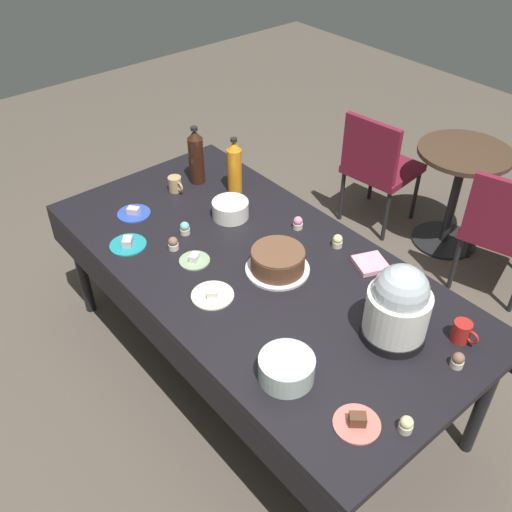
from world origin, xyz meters
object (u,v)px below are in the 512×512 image
object	(u,v)px
dessert_plate_teal	(128,244)
cupcake_rose	(298,223)
cupcake_lemon	(406,424)
cupcake_berry	(458,360)
round_cafe_table	(458,181)
dessert_plate_sage	(194,260)
soda_bottle_cola	(196,157)
coffee_mug_tan	(175,184)
maroon_chair_left	(378,164)
dessert_plate_cream	(212,294)
glass_salad_bowl	(286,368)
soda_bottle_orange_juice	(234,167)
cupcake_vanilla	(337,241)
ceramic_snack_bowl	(230,209)
dessert_plate_cobalt	(134,213)
cupcake_mint	(173,244)
potluck_table	(256,274)
cupcake_cocoa	(185,228)
frosted_layer_cake	(278,261)
dessert_plate_coral	(357,422)
slow_cooker	(398,306)
coffee_mug_red	(462,332)

from	to	relation	value
dessert_plate_teal	cupcake_rose	bearing A→B (deg)	60.05
cupcake_lemon	cupcake_berry	bearing A→B (deg)	98.43
dessert_plate_teal	round_cafe_table	size ratio (longest dim) A/B	0.25
dessert_plate_sage	soda_bottle_cola	bearing A→B (deg)	143.46
coffee_mug_tan	maroon_chair_left	bearing A→B (deg)	80.72
dessert_plate_sage	dessert_plate_cream	size ratio (longest dim) A/B	0.77
glass_salad_bowl	soda_bottle_orange_juice	size ratio (longest dim) A/B	0.66
cupcake_vanilla	soda_bottle_cola	size ratio (longest dim) A/B	0.20
ceramic_snack_bowl	dessert_plate_cobalt	world-z (taller)	ceramic_snack_bowl
cupcake_vanilla	coffee_mug_tan	distance (m)	0.98
coffee_mug_tan	maroon_chair_left	xyz separation A→B (m)	(0.24, 1.48, -0.30)
soda_bottle_orange_juice	cupcake_mint	bearing A→B (deg)	-68.12
cupcake_lemon	soda_bottle_orange_juice	bearing A→B (deg)	162.31
ceramic_snack_bowl	potluck_table	bearing A→B (deg)	-21.27
cupcake_vanilla	cupcake_cocoa	xyz separation A→B (m)	(-0.56, -0.51, 0.00)
dessert_plate_cream	cupcake_lemon	size ratio (longest dim) A/B	2.81
cupcake_mint	cupcake_vanilla	distance (m)	0.79
soda_bottle_orange_juice	maroon_chair_left	world-z (taller)	soda_bottle_orange_juice
dessert_plate_teal	round_cafe_table	distance (m)	2.22
soda_bottle_orange_juice	soda_bottle_cola	bearing A→B (deg)	-155.48
soda_bottle_cola	round_cafe_table	xyz separation A→B (m)	(0.74, 1.55, -0.41)
frosted_layer_cake	cupcake_berry	distance (m)	0.88
maroon_chair_left	cupcake_mint	bearing A→B (deg)	-83.76
ceramic_snack_bowl	dessert_plate_coral	distance (m)	1.37
dessert_plate_cream	soda_bottle_orange_juice	world-z (taller)	soda_bottle_orange_juice
dessert_plate_sage	cupcake_rose	world-z (taller)	cupcake_rose
dessert_plate_sage	dessert_plate_cobalt	xyz separation A→B (m)	(-0.53, -0.02, -0.00)
dessert_plate_sage	dessert_plate_cream	distance (m)	0.26
frosted_layer_cake	dessert_plate_sage	distance (m)	0.40
frosted_layer_cake	glass_salad_bowl	xyz separation A→B (m)	(0.49, -0.39, -0.00)
ceramic_snack_bowl	maroon_chair_left	xyz separation A→B (m)	(-0.15, 1.40, -0.30)
glass_salad_bowl	dessert_plate_cobalt	size ratio (longest dim) A/B	1.23
cupcake_mint	soda_bottle_orange_juice	xyz separation A→B (m)	(-0.22, 0.55, 0.12)
dessert_plate_sage	dessert_plate_coral	size ratio (longest dim) A/B	0.86
ceramic_snack_bowl	soda_bottle_orange_juice	xyz separation A→B (m)	(-0.18, 0.17, 0.11)
slow_cooker	glass_salad_bowl	bearing A→B (deg)	-103.95
potluck_table	dessert_plate_cobalt	bearing A→B (deg)	-162.80
dessert_plate_cream	cupcake_rose	size ratio (longest dim) A/B	2.81
dessert_plate_sage	coffee_mug_red	world-z (taller)	coffee_mug_red
cupcake_mint	ceramic_snack_bowl	bearing A→B (deg)	96.12
dessert_plate_cream	dessert_plate_teal	world-z (taller)	same
coffee_mug_tan	dessert_plate_sage	bearing A→B (deg)	-25.79
maroon_chair_left	cupcake_cocoa	bearing A→B (deg)	-85.67
ceramic_snack_bowl	coffee_mug_tan	size ratio (longest dim) A/B	1.68
cupcake_cocoa	round_cafe_table	xyz separation A→B (m)	(0.37, 1.89, -0.28)
dessert_plate_sage	dessert_plate_coral	distance (m)	1.11
glass_salad_bowl	round_cafe_table	size ratio (longest dim) A/B	0.30
potluck_table	soda_bottle_orange_juice	bearing A→B (deg)	150.38
frosted_layer_cake	cupcake_berry	bearing A→B (deg)	9.59
dessert_plate_cobalt	soda_bottle_cola	bearing A→B (deg)	97.23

